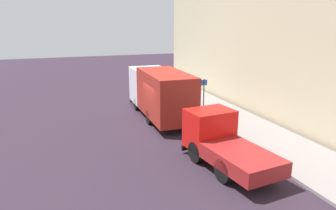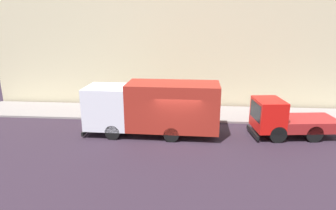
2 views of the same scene
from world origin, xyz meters
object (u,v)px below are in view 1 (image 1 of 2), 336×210
small_flatbed_truck (222,142)px  pedestrian_walking (190,95)px  street_sign_post (204,94)px  large_utility_truck (160,91)px

small_flatbed_truck → pedestrian_walking: (2.43, 8.96, -0.03)m
pedestrian_walking → street_sign_post: 2.39m
small_flatbed_truck → street_sign_post: 7.06m
large_utility_truck → small_flatbed_truck: 7.71m
large_utility_truck → pedestrian_walking: size_ratio=4.72×
small_flatbed_truck → street_sign_post: size_ratio=2.07×
street_sign_post → pedestrian_walking: bearing=87.8°
small_flatbed_truck → large_utility_truck: bearing=85.6°
large_utility_truck → small_flatbed_truck: (0.29, -7.67, -0.67)m
large_utility_truck → small_flatbed_truck: large_utility_truck is taller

